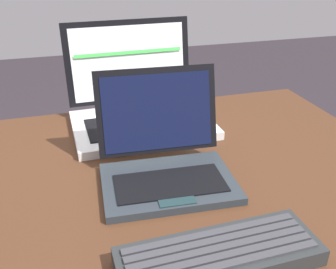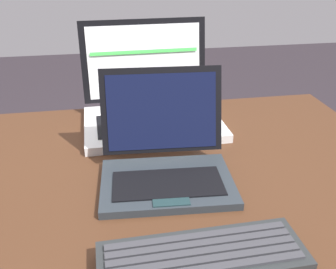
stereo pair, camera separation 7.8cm
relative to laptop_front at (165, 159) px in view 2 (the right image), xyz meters
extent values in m
cube|color=#482A18|center=(-0.08, 0.01, -0.07)|extent=(1.31, 0.84, 0.04)
cylinder|color=black|center=(0.52, 0.37, -0.44)|extent=(0.05, 0.05, 0.71)
cube|color=#293036|center=(0.00, -0.04, -0.04)|extent=(0.29, 0.21, 0.02)
cube|color=black|center=(0.00, -0.05, -0.03)|extent=(0.23, 0.12, 0.00)
cube|color=#1B3134|center=(-0.01, -0.11, -0.03)|extent=(0.07, 0.04, 0.00)
cube|color=black|center=(0.01, 0.08, 0.08)|extent=(0.28, 0.08, 0.19)
cube|color=black|center=(0.01, 0.08, 0.08)|extent=(0.25, 0.06, 0.16)
cube|color=yellow|center=(0.01, 0.08, 0.07)|extent=(0.23, 0.02, 0.01)
cube|color=silver|center=(0.01, 0.25, -0.03)|extent=(0.38, 0.27, 0.02)
cube|color=black|center=(0.01, 0.23, -0.02)|extent=(0.31, 0.15, 0.00)
cube|color=white|center=(0.01, 0.15, -0.02)|extent=(0.10, 0.04, 0.00)
cube|color=black|center=(0.00, 0.40, 0.11)|extent=(0.37, 0.06, 0.23)
cube|color=white|center=(0.00, 0.39, 0.10)|extent=(0.33, 0.04, 0.20)
cube|color=#4CF259|center=(0.00, 0.39, 0.13)|extent=(0.31, 0.01, 0.01)
cube|color=#272A2B|center=(0.01, -0.27, -0.03)|extent=(0.33, 0.12, 0.03)
cube|color=#38383D|center=(0.01, -0.30, -0.01)|extent=(0.30, 0.02, 0.00)
cube|color=#38383D|center=(0.01, -0.29, -0.01)|extent=(0.30, 0.02, 0.00)
cube|color=#38383D|center=(0.01, -0.27, -0.01)|extent=(0.30, 0.02, 0.00)
cube|color=#38383D|center=(0.01, -0.25, -0.01)|extent=(0.30, 0.02, 0.00)
cube|color=#38383D|center=(0.01, -0.23, -0.01)|extent=(0.30, 0.02, 0.00)
camera|label=1|loc=(-0.19, -0.68, 0.42)|focal=40.81mm
camera|label=2|loc=(-0.12, -0.70, 0.42)|focal=40.81mm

